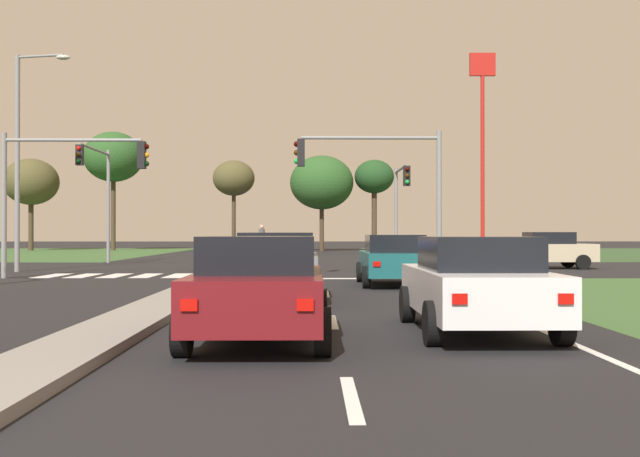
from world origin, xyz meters
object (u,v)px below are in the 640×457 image
(car_teal_fourth, at_px, (394,259))
(street_lamp_second, at_px, (22,150))
(traffic_signal_far_left, at_px, (98,182))
(car_grey_seventh, at_px, (280,266))
(traffic_signal_near_left, at_px, (61,177))
(treeline_third, at_px, (234,179))
(fastfood_pole_sign, at_px, (482,111))
(car_blue_second, at_px, (248,242))
(car_maroon_third, at_px, (260,288))
(traffic_signal_far_right, at_px, (400,195))
(treeline_near, at_px, (31,182))
(treeline_fifth, at_px, (374,178))
(treeline_second, at_px, (113,157))
(car_white_near, at_px, (476,284))
(pedestrian_at_median, at_px, (262,238))
(treeline_fourth, at_px, (322,183))
(car_beige_sixth, at_px, (546,250))
(traffic_signal_near_right, at_px, (383,175))

(car_teal_fourth, distance_m, street_lamp_second, 16.71)
(traffic_signal_far_left, bearing_deg, car_teal_fourth, -48.37)
(car_grey_seventh, distance_m, traffic_signal_near_left, 11.91)
(treeline_third, bearing_deg, fastfood_pole_sign, -28.33)
(car_blue_second, relative_size, traffic_signal_far_left, 0.74)
(car_maroon_third, distance_m, traffic_signal_far_right, 27.11)
(treeline_third, bearing_deg, car_maroon_third, -83.57)
(treeline_near, bearing_deg, traffic_signal_near_left, -67.98)
(car_grey_seventh, bearing_deg, treeline_fifth, 82.35)
(car_blue_second, relative_size, car_grey_seventh, 0.95)
(traffic_signal_far_right, xyz_separation_m, treeline_second, (-22.29, 29.24, 4.85))
(car_grey_seventh, bearing_deg, treeline_third, 97.42)
(car_blue_second, relative_size, street_lamp_second, 0.50)
(car_white_near, xyz_separation_m, traffic_signal_far_right, (1.87, 25.56, 2.71))
(car_grey_seventh, bearing_deg, car_teal_fourth, 56.36)
(treeline_third, distance_m, treeline_fifth, 11.88)
(pedestrian_at_median, bearing_deg, car_grey_seventh, 3.36)
(car_maroon_third, bearing_deg, fastfood_pole_sign, 72.66)
(car_teal_fourth, height_order, treeline_fourth, treeline_fourth)
(car_maroon_third, xyz_separation_m, car_grey_seventh, (0.02, 6.70, 0.03))
(car_beige_sixth, distance_m, treeline_fourth, 31.96)
(traffic_signal_near_right, distance_m, pedestrian_at_median, 17.86)
(street_lamp_second, bearing_deg, pedestrian_at_median, 55.09)
(traffic_signal_near_right, relative_size, treeline_near, 0.64)
(car_teal_fourth, xyz_separation_m, car_grey_seventh, (-3.24, -4.87, 0.03))
(treeline_fifth, bearing_deg, car_grey_seventh, -97.65)
(pedestrian_at_median, relative_size, treeline_fifth, 0.24)
(treeline_second, bearing_deg, car_maroon_third, -72.98)
(car_blue_second, relative_size, car_maroon_third, 1.04)
(car_grey_seventh, xyz_separation_m, street_lamp_second, (-11.00, 12.55, 4.14))
(traffic_signal_near_left, bearing_deg, pedestrian_at_median, 70.81)
(car_maroon_third, relative_size, traffic_signal_near_right, 0.81)
(treeline_fifth, bearing_deg, treeline_fourth, -178.74)
(car_white_near, bearing_deg, car_maroon_third, -165.00)
(car_blue_second, xyz_separation_m, street_lamp_second, (-6.43, -31.34, 4.14))
(treeline_near, bearing_deg, pedestrian_at_median, -46.23)
(car_maroon_third, height_order, treeline_fifth, treeline_fifth)
(car_grey_seventh, height_order, treeline_fifth, treeline_fifth)
(street_lamp_second, relative_size, treeline_near, 1.08)
(car_maroon_third, relative_size, fastfood_pole_sign, 0.30)
(traffic_signal_near_right, height_order, street_lamp_second, street_lamp_second)
(street_lamp_second, bearing_deg, treeline_near, 110.21)
(car_blue_second, distance_m, treeline_near, 20.69)
(traffic_signal_far_right, bearing_deg, pedestrian_at_median, 143.27)
(street_lamp_second, distance_m, treeline_fifth, 36.94)
(pedestrian_at_median, distance_m, treeline_fourth, 20.78)
(car_blue_second, distance_m, car_grey_seventh, 44.13)
(traffic_signal_near_left, bearing_deg, treeline_fifth, 69.10)
(car_white_near, distance_m, car_blue_second, 50.32)
(street_lamp_second, height_order, treeline_fifth, street_lamp_second)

